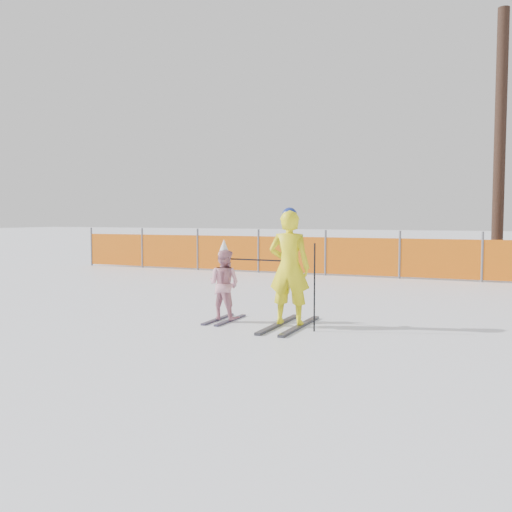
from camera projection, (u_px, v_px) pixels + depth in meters
The scene contains 5 objects.
ground at pixel (243, 324), 8.55m from camera, with size 120.00×120.00×0.00m, color white.
adult at pixel (289, 268), 8.34m from camera, with size 0.64×1.60×1.75m.
child at pixel (224, 284), 8.83m from camera, with size 0.56×0.99×1.27m.
ski_poles at pixel (290, 276), 8.23m from camera, with size 1.43×0.26×1.25m.
safety_fence at pixel (313, 255), 15.75m from camera, with size 15.42×0.06×1.25m.
Camera 1 is at (3.56, -7.68, 1.62)m, focal length 40.00 mm.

